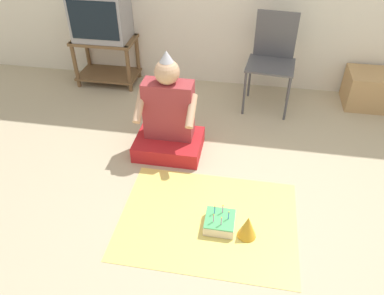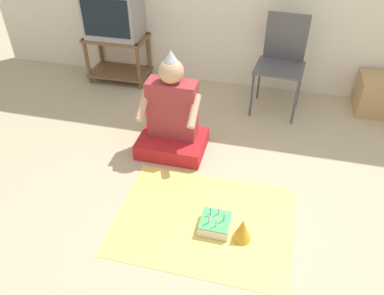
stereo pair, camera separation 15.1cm
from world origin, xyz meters
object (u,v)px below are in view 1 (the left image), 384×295
at_px(person_seated, 169,121).
at_px(tv, 101,16).
at_px(folding_chair, 273,55).
at_px(party_hat_blue, 248,227).
at_px(birthday_cake, 220,222).
at_px(cardboard_box_stack, 374,89).

bearing_deg(person_seated, tv, 130.32).
height_order(tv, folding_chair, tv).
relative_size(person_seated, party_hat_blue, 5.17).
xyz_separation_m(folding_chair, birthday_cake, (-0.29, -1.76, -0.50)).
bearing_deg(tv, birthday_cake, -52.35).
height_order(cardboard_box_stack, party_hat_blue, cardboard_box_stack).
relative_size(birthday_cake, party_hat_blue, 1.17).
relative_size(tv, cardboard_box_stack, 1.02).
height_order(cardboard_box_stack, person_seated, person_seated).
distance_m(folding_chair, person_seated, 1.29).
height_order(folding_chair, party_hat_blue, folding_chair).
bearing_deg(cardboard_box_stack, folding_chair, -171.92).
xyz_separation_m(tv, person_seated, (0.96, -1.14, -0.46)).
bearing_deg(folding_chair, person_seated, -131.03).
distance_m(folding_chair, cardboard_box_stack, 1.14).
distance_m(tv, birthday_cake, 2.56).
distance_m(person_seated, birthday_cake, 1.00).
bearing_deg(party_hat_blue, folding_chair, 86.79).
relative_size(tv, person_seated, 0.62).
distance_m(tv, person_seated, 1.56).
relative_size(folding_chair, cardboard_box_stack, 1.67).
bearing_deg(party_hat_blue, tv, 130.32).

